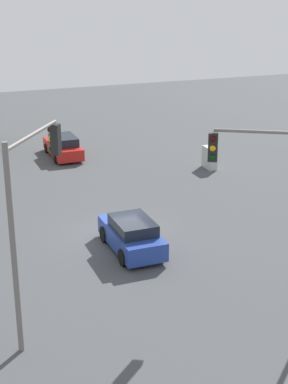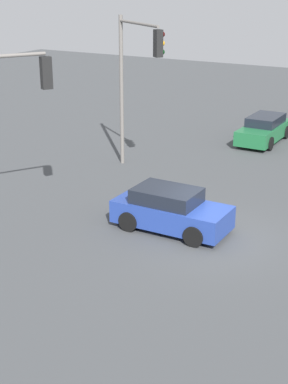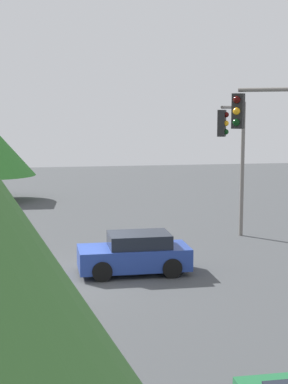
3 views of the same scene
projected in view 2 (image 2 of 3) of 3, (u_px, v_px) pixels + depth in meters
The scene contains 4 objects.
ground_plane at pixel (206, 237), 20.15m from camera, with size 80.00×80.00×0.00m, color #424447.
sedan_blue at pixel (171, 210), 20.47m from camera, with size 4.05×1.89×1.50m.
sedan_green at pixel (264, 129), 31.36m from camera, with size 1.84×4.35×1.42m.
traffic_signal_main at pixel (135, 69), 25.24m from camera, with size 3.36×2.44×6.81m.
Camera 2 is at (7.31, -16.99, 8.41)m, focal length 55.00 mm.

